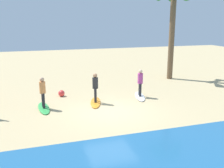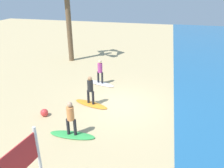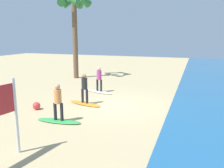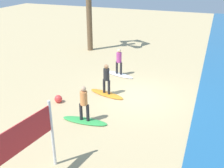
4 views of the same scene
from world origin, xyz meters
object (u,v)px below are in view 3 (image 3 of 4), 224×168
surfer_green (58,99)px  surfer_white (99,77)px  surfer_orange (84,86)px  surfboard_green (59,121)px  surfboard_white (99,92)px  palm_tree (74,9)px  beach_ball (37,106)px  surfboard_orange (85,104)px

surfer_green → surfer_white: bearing=-175.5°
surfer_orange → surfboard_green: 3.05m
surfboard_white → surfer_green: 5.89m
palm_tree → beach_ball: (9.01, 2.47, -5.80)m
surfboard_orange → beach_ball: (1.70, -1.95, 0.15)m
surfboard_green → palm_tree: (-10.20, -4.54, 5.95)m
surfboard_white → palm_tree: (-4.41, -4.08, 5.95)m
palm_tree → surfboard_white: bearing=42.8°
surfboard_white → beach_ball: beach_ball is taller
surfboard_white → surfboard_orange: same height
surfer_orange → surfboard_orange: bearing=0.0°
surfboard_orange → palm_tree: size_ratio=0.28×
beach_ball → surfer_orange: bearing=131.0°
surfer_green → beach_ball: (-1.19, -2.07, -0.84)m
surfboard_green → surfboard_white: bearing=91.0°
surfer_orange → surfer_green: bearing=2.4°
beach_ball → surfer_white: bearing=160.6°
surfboard_white → surfer_orange: (2.90, 0.33, 0.99)m
surfer_white → palm_tree: (-4.41, -4.08, 4.96)m
surfboard_green → beach_ball: size_ratio=5.35×
surfer_white → surfer_orange: (2.90, 0.33, 0.00)m
surfboard_white → beach_ball: 4.87m
surfboard_white → surfer_green: surfer_green is taller
surfboard_green → palm_tree: 12.65m
surfer_white → beach_ball: size_ratio=4.18×
surfboard_green → beach_ball: (-1.19, -2.07, 0.15)m
surfer_orange → surfer_green: 2.89m
surfboard_green → surfer_green: surfer_green is taller
surfboard_white → surfer_orange: surfer_orange is taller
surfer_orange → beach_ball: surfer_orange is taller
surfboard_green → surfer_green: 0.99m
surfboard_orange → surfboard_green: same height
surfer_white → surfer_orange: same height
surfer_orange → surfboard_green: surfer_orange is taller
surfer_green → surfer_orange: bearing=-177.6°
surfboard_orange → beach_ball: bearing=-124.1°
surfboard_white → palm_tree: 8.46m
surfer_orange → surfer_green: same height
surfboard_white → surfer_green: bearing=-69.5°
surfer_white → surfboard_green: 5.89m
surfboard_green → palm_tree: size_ratio=0.28×
surfer_white → surfer_orange: bearing=6.6°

